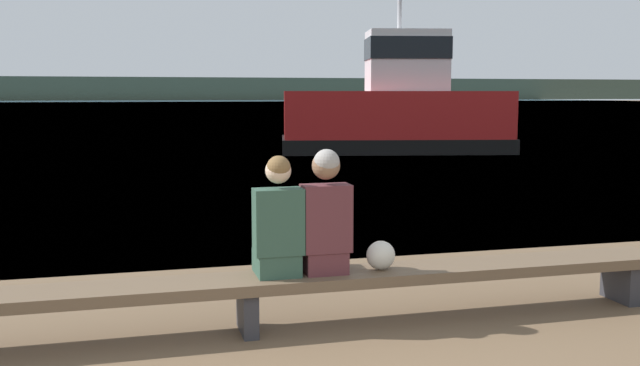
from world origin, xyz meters
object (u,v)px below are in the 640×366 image
tugboat_red (397,114)px  person_left (278,225)px  person_right (325,218)px  bench_main (247,287)px  shopping_bag (381,255)px

tugboat_red → person_left: bearing=167.8°
person_right → tugboat_red: (6.84, 16.38, 0.34)m
person_right → tugboat_red: 17.75m
person_left → person_right: (0.39, -0.00, 0.04)m
bench_main → person_left: size_ratio=7.72×
bench_main → shopping_bag: size_ratio=31.00×
shopping_bag → person_left: bearing=179.3°
person_left → shopping_bag: person_left is taller
tugboat_red → person_right: bearing=169.0°
bench_main → person_right: size_ratio=7.39×
person_left → shopping_bag: size_ratio=4.02×
person_left → tugboat_red: (7.23, 16.38, 0.38)m
bench_main → person_left: 0.56m
person_right → shopping_bag: person_right is taller
person_left → shopping_bag: bearing=-0.7°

